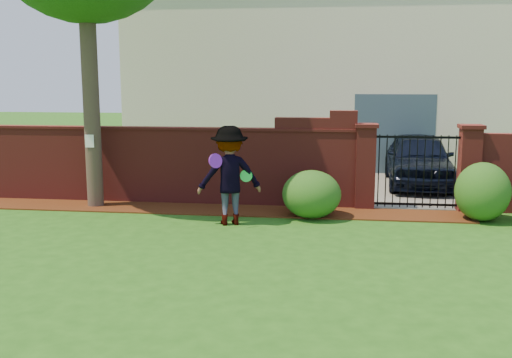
# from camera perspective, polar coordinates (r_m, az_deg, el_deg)

# --- Properties ---
(ground) EXTENTS (80.00, 80.00, 0.01)m
(ground) POSITION_cam_1_polar(r_m,az_deg,el_deg) (9.53, -3.03, -7.63)
(ground) COLOR #235816
(ground) RESTS_ON ground
(mulch_bed) EXTENTS (11.10, 1.08, 0.03)m
(mulch_bed) POSITION_cam_1_polar(r_m,az_deg,el_deg) (12.87, -4.46, -2.99)
(mulch_bed) COLOR #3E1B0B
(mulch_bed) RESTS_ON ground
(brick_wall) EXTENTS (8.70, 0.31, 2.16)m
(brick_wall) POSITION_cam_1_polar(r_m,az_deg,el_deg) (13.60, -8.31, 1.52)
(brick_wall) COLOR maroon
(brick_wall) RESTS_ON ground
(pillar_left) EXTENTS (0.50, 0.50, 1.88)m
(pillar_left) POSITION_cam_1_polar(r_m,az_deg,el_deg) (13.10, 10.60, 1.28)
(pillar_left) COLOR maroon
(pillar_left) RESTS_ON ground
(pillar_right) EXTENTS (0.50, 0.50, 1.88)m
(pillar_right) POSITION_cam_1_polar(r_m,az_deg,el_deg) (13.40, 20.03, 1.05)
(pillar_right) COLOR maroon
(pillar_right) RESTS_ON ground
(iron_gate) EXTENTS (1.78, 0.03, 1.60)m
(iron_gate) POSITION_cam_1_polar(r_m,az_deg,el_deg) (13.22, 15.35, 0.73)
(iron_gate) COLOR black
(iron_gate) RESTS_ON ground
(driveway) EXTENTS (3.20, 8.00, 0.01)m
(driveway) POSITION_cam_1_polar(r_m,az_deg,el_deg) (17.27, 13.48, -0.01)
(driveway) COLOR slate
(driveway) RESTS_ON ground
(house) EXTENTS (12.40, 6.40, 6.30)m
(house) POSITION_cam_1_polar(r_m,az_deg,el_deg) (20.95, 5.79, 10.52)
(house) COLOR #F4E8CC
(house) RESTS_ON ground
(car) EXTENTS (1.86, 4.24, 1.42)m
(car) POSITION_cam_1_polar(r_m,az_deg,el_deg) (16.14, 15.64, 1.77)
(car) COLOR black
(car) RESTS_ON ground
(paper_notice) EXTENTS (0.20, 0.01, 0.28)m
(paper_notice) POSITION_cam_1_polar(r_m,az_deg,el_deg) (13.32, -15.91, 3.58)
(paper_notice) COLOR white
(paper_notice) RESTS_ON tree
(shrub_left) EXTENTS (1.21, 1.21, 0.99)m
(shrub_left) POSITION_cam_1_polar(r_m,az_deg,el_deg) (12.10, 5.43, -1.49)
(shrub_left) COLOR #195118
(shrub_left) RESTS_ON ground
(shrub_middle) EXTENTS (1.09, 1.09, 1.20)m
(shrub_middle) POSITION_cam_1_polar(r_m,az_deg,el_deg) (12.62, 21.19, -1.17)
(shrub_middle) COLOR #195118
(shrub_middle) RESTS_ON ground
(man) EXTENTS (1.42, 1.07, 1.95)m
(man) POSITION_cam_1_polar(r_m,az_deg,el_deg) (11.43, -2.60, 0.31)
(man) COLOR gray
(man) RESTS_ON ground
(frisbee_purple) EXTENTS (0.26, 0.25, 0.28)m
(frisbee_purple) POSITION_cam_1_polar(r_m,az_deg,el_deg) (11.01, -3.96, 1.78)
(frisbee_purple) COLOR purple
(frisbee_purple) RESTS_ON man
(frisbee_green) EXTENTS (0.25, 0.10, 0.24)m
(frisbee_green) POSITION_cam_1_polar(r_m,az_deg,el_deg) (11.37, -0.96, 0.31)
(frisbee_green) COLOR #1CD441
(frisbee_green) RESTS_ON man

